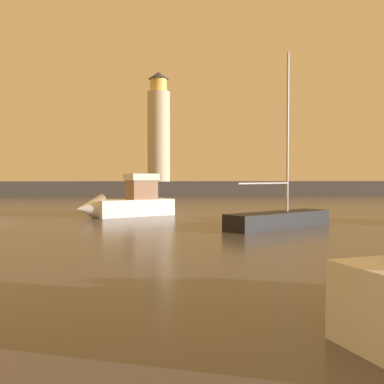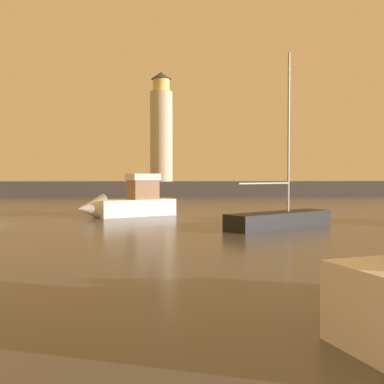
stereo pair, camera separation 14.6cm
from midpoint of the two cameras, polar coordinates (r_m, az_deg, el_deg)
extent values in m
plane|color=#4C4742|center=(33.04, 0.38, -2.48)|extent=(220.00, 220.00, 0.00)
cube|color=#423F3D|center=(64.68, -1.96, 0.51)|extent=(83.59, 5.86, 1.84)
cylinder|color=beige|center=(64.84, -4.23, 6.86)|extent=(3.13, 3.13, 12.51)
cylinder|color=#F2CC59|center=(65.83, -4.24, 13.06)|extent=(2.34, 2.34, 1.75)
cone|color=#33383D|center=(66.11, -4.25, 14.23)|extent=(2.81, 2.81, 1.00)
cube|color=white|center=(29.94, -7.37, -1.93)|extent=(5.34, 4.06, 1.07)
cone|color=white|center=(28.75, -12.77, -2.01)|extent=(2.29, 2.34, 1.76)
cube|color=#8C6647|center=(30.13, -6.43, 0.29)|extent=(2.16, 2.00, 1.23)
cube|color=silver|center=(30.12, -6.43, 1.87)|extent=(2.38, 2.20, 0.43)
cube|color=black|center=(23.23, 10.56, -3.42)|extent=(6.04, 4.80, 0.79)
cylinder|color=#B7B7BC|center=(23.71, 11.62, 7.27)|extent=(0.12, 0.12, 7.97)
cylinder|color=#B7B7BC|center=(22.30, 8.75, 1.07)|extent=(2.91, 2.03, 0.09)
camera|label=1|loc=(0.07, -90.23, -0.01)|focal=42.93mm
camera|label=2|loc=(0.07, 89.77, 0.01)|focal=42.93mm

